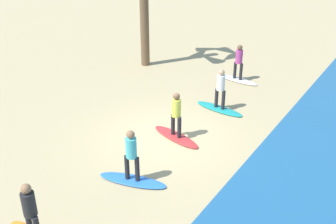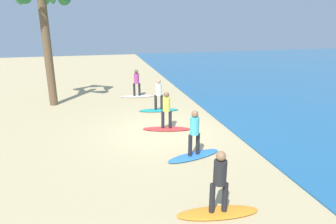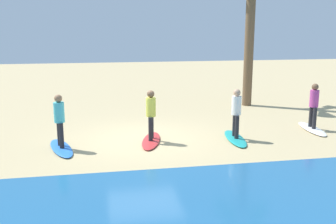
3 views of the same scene
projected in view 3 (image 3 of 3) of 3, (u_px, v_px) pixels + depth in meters
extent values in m
plane|color=tan|center=(143.00, 140.00, 13.15)|extent=(60.00, 60.00, 0.00)
ellipsoid|color=white|center=(312.00, 129.00, 14.38)|extent=(0.80, 2.15, 0.09)
cylinder|color=#232328|center=(315.00, 118.00, 14.13)|extent=(0.14, 0.14, 0.78)
cylinder|color=#232328|center=(311.00, 116.00, 14.45)|extent=(0.14, 0.14, 0.78)
cylinder|color=#B74293|center=(314.00, 99.00, 14.14)|extent=(0.32, 0.32, 0.62)
sphere|color=brown|center=(315.00, 87.00, 14.05)|extent=(0.24, 0.24, 0.24)
ellipsoid|color=teal|center=(235.00, 138.00, 13.14)|extent=(0.78, 2.15, 0.09)
cylinder|color=#232328|center=(237.00, 127.00, 12.89)|extent=(0.14, 0.14, 0.78)
cylinder|color=#232328|center=(235.00, 125.00, 13.20)|extent=(0.14, 0.14, 0.78)
cylinder|color=white|center=(236.00, 105.00, 12.89)|extent=(0.32, 0.32, 0.62)
sphere|color=tan|center=(237.00, 93.00, 12.80)|extent=(0.24, 0.24, 0.24)
ellipsoid|color=red|center=(151.00, 140.00, 12.88)|extent=(1.05, 2.17, 0.09)
cylinder|color=#232328|center=(151.00, 129.00, 12.64)|extent=(0.14, 0.14, 0.78)
cylinder|color=#232328|center=(152.00, 127.00, 12.95)|extent=(0.14, 0.14, 0.78)
cylinder|color=#E0E04C|center=(151.00, 107.00, 12.64)|extent=(0.32, 0.32, 0.62)
sphere|color=brown|center=(151.00, 94.00, 12.55)|extent=(0.24, 0.24, 0.24)
ellipsoid|color=blue|center=(61.00, 148.00, 12.09)|extent=(1.10, 2.17, 0.09)
cylinder|color=#232328|center=(61.00, 136.00, 11.85)|extent=(0.14, 0.14, 0.78)
cylinder|color=#232328|center=(59.00, 133.00, 12.14)|extent=(0.14, 0.14, 0.78)
cylinder|color=#4CC6D1|center=(59.00, 112.00, 11.85)|extent=(0.32, 0.32, 0.62)
sphere|color=#9E704C|center=(58.00, 98.00, 11.75)|extent=(0.24, 0.24, 0.24)
cylinder|color=brown|center=(249.00, 45.00, 18.34)|extent=(0.44, 0.44, 5.84)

